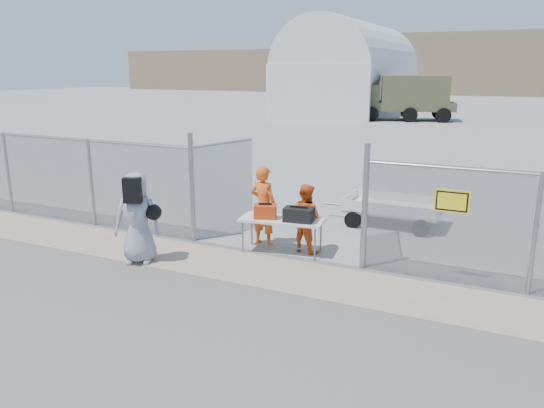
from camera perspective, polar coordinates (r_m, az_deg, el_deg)
The scene contains 14 objects.
ground at distance 9.84m, azimuth -5.06°, elevation -8.86°, with size 160.00×160.00×0.00m, color #4B4949.
tarmac_inside at distance 50.13m, azimuth 20.26°, elevation 9.09°, with size 160.00×80.00×0.01m, color gray.
dirt_strip at distance 10.64m, azimuth -2.32°, elevation -6.92°, with size 44.00×1.60×0.01m, color tan.
distant_hills at distance 85.77m, azimuth 26.38°, elevation 13.37°, with size 140.00×6.00×9.00m, color #7F684F, non-canonical shape.
chain_link_fence at distance 11.16m, azimuth 0.00°, elevation 0.00°, with size 40.00×0.20×2.20m, color gray, non-canonical shape.
quonset_hangar at distance 49.96m, azimuth 8.61°, elevation 14.38°, with size 9.00×18.00×8.00m, color silver, non-canonical shape.
folding_table at distance 11.44m, azimuth 1.07°, elevation -3.40°, with size 1.79×0.74×0.76m, color silver, non-canonical shape.
orange_bag at distance 11.32m, azimuth -0.73°, elevation -0.81°, with size 0.47×0.31×0.29m, color #C53A11.
black_duffel at distance 11.09m, azimuth 2.88°, elevation -1.15°, with size 0.61×0.36×0.29m, color black.
security_worker_left at distance 11.78m, azimuth -0.91°, elevation -0.20°, with size 0.66×0.43×1.81m, color #E95A19.
security_worker_right at distance 11.43m, azimuth 3.62°, elevation -1.50°, with size 0.73×0.57×1.50m, color #E95A19.
visitor at distance 11.06m, azimuth -14.26°, elevation -1.46°, with size 0.92×0.60×1.88m, color #8F8F9C.
utility_trailer at distance 13.75m, azimuth 12.88°, elevation -0.73°, with size 3.08×1.58×0.75m, color silver, non-canonical shape.
military_truck at distance 42.11m, azimuth 14.30°, elevation 10.96°, with size 7.02×2.59×3.35m, color #4D5331, non-canonical shape.
Camera 1 is at (4.63, -7.77, 3.87)m, focal length 35.00 mm.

